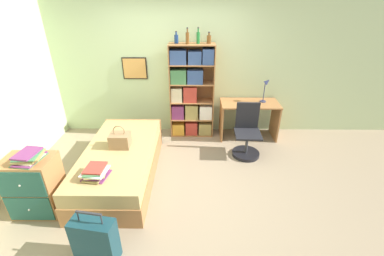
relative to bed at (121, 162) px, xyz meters
name	(u,v)px	position (x,y,z in m)	size (l,w,h in m)	color
ground_plane	(171,176)	(0.76, -0.02, -0.25)	(14.00, 14.00, 0.00)	gray
wall_back	(175,68)	(0.75, 1.62, 1.05)	(10.00, 0.09, 2.60)	beige
bed	(121,162)	(0.00, 0.00, 0.00)	(1.02, 2.05, 0.50)	#A36B3D
handbag	(120,140)	(0.02, 0.05, 0.37)	(0.29, 0.24, 0.35)	#93704C
book_stack_on_bed	(96,172)	(-0.11, -0.67, 0.32)	(0.33, 0.38, 0.13)	#7A336B
suitcase	(95,240)	(0.10, -1.43, 0.02)	(0.48, 0.26, 0.66)	#143842
dresser	(35,186)	(-0.89, -0.73, 0.15)	(0.59, 0.45, 0.79)	#A36B3D
magazine_pile_on_dresser	(29,157)	(-0.82, -0.75, 0.60)	(0.34, 0.39, 0.11)	#427A4C
bookcase	(190,94)	(1.05, 1.40, 0.60)	(0.83, 0.33, 1.78)	#A36B3D
bottle_green	(176,39)	(0.81, 1.44, 1.61)	(0.07, 0.07, 0.21)	navy
bottle_brown	(187,38)	(1.00, 1.36, 1.64)	(0.06, 0.06, 0.27)	brown
bottle_clear	(198,37)	(1.19, 1.40, 1.64)	(0.06, 0.06, 0.27)	#1E6B2D
bottle_blue	(209,39)	(1.38, 1.41, 1.61)	(0.08, 0.08, 0.20)	brown
desk	(249,114)	(2.18, 1.29, 0.25)	(1.09, 0.56, 0.72)	#A36B3D
desk_lamp	(266,86)	(2.46, 1.34, 0.79)	(0.16, 0.11, 0.47)	navy
desk_chair	(247,139)	(2.04, 0.65, 0.04)	(0.48, 0.48, 0.92)	black
waste_bin	(250,131)	(2.22, 1.23, -0.10)	(0.26, 0.26, 0.29)	#B7B2A8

